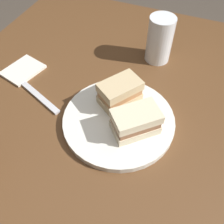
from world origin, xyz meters
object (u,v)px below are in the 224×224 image
at_px(plate, 119,119).
at_px(sandwich_half_right, 120,92).
at_px(napkin, 23,70).
at_px(pint_glass, 159,42).
at_px(fork, 37,95).
at_px(sandwich_half_left, 136,122).

xyz_separation_m(plate, sandwich_half_right, (0.05, 0.02, 0.04)).
xyz_separation_m(plate, napkin, (0.07, 0.34, -0.00)).
xyz_separation_m(sandwich_half_right, napkin, (0.02, 0.32, -0.05)).
height_order(sandwich_half_right, pint_glass, pint_glass).
height_order(pint_glass, fork, pint_glass).
distance_m(plate, sandwich_half_right, 0.07).
bearing_deg(fork, pint_glass, -110.76).
bearing_deg(plate, sandwich_half_right, 20.53).
height_order(sandwich_half_left, napkin, sandwich_half_left).
distance_m(sandwich_half_left, napkin, 0.40).
bearing_deg(plate, napkin, 78.73).
height_order(napkin, fork, napkin).
height_order(pint_glass, napkin, pint_glass).
distance_m(sandwich_half_right, fork, 0.23).
relative_size(plate, sandwich_half_left, 2.26).
bearing_deg(plate, pint_glass, -4.13).
bearing_deg(napkin, sandwich_half_right, -93.20).
relative_size(pint_glass, fork, 0.78).
relative_size(sandwich_half_right, pint_glass, 0.87).
bearing_deg(napkin, fork, -126.53).
bearing_deg(sandwich_half_right, plate, -159.47).
relative_size(sandwich_half_left, sandwich_half_right, 1.02).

